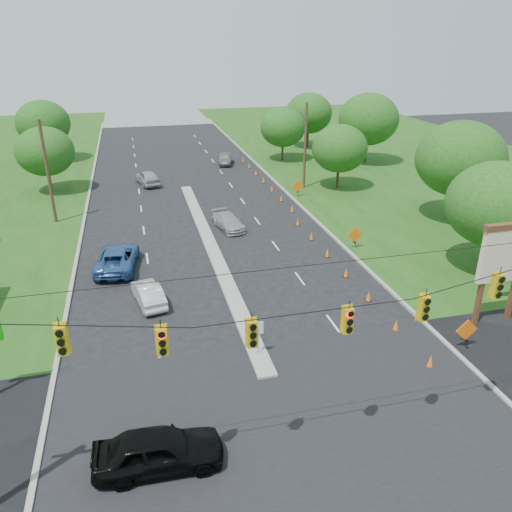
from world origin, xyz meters
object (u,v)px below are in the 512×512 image
object	(u,v)px
pylon_sign	(506,257)
black_sedan	(158,450)
white_sedan	(148,294)
blue_pickup	(117,258)

from	to	relation	value
pylon_sign	black_sedan	xyz separation A→B (m)	(-19.79, -6.34, -3.16)
black_sedan	white_sedan	xyz separation A→B (m)	(0.27, 13.23, -0.18)
pylon_sign	blue_pickup	distance (m)	25.05
pylon_sign	white_sedan	world-z (taller)	pylon_sign
pylon_sign	black_sedan	bearing A→B (deg)	-162.23
white_sedan	pylon_sign	bearing A→B (deg)	149.40
black_sedan	pylon_sign	bearing A→B (deg)	-70.42
pylon_sign	black_sedan	distance (m)	21.02
pylon_sign	white_sedan	bearing A→B (deg)	160.56
black_sedan	blue_pickup	xyz separation A→B (m)	(-1.61, 18.95, -0.05)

